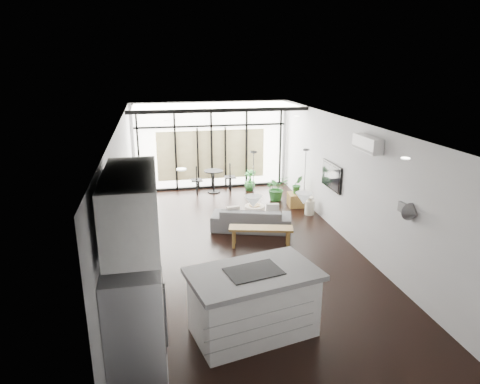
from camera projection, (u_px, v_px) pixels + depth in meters
name	position (u px, v px, depth m)	size (l,w,h in m)	color
floor	(243.00, 249.00, 9.56)	(5.00, 10.00, 0.00)	black
ceiling	(243.00, 124.00, 8.73)	(5.00, 10.00, 0.00)	white
wall_left	(122.00, 197.00, 8.67)	(0.02, 10.00, 2.80)	silver
wall_right	(351.00, 183.00, 9.62)	(0.02, 10.00, 2.80)	silver
wall_back	(211.00, 145.00, 13.83)	(5.00, 0.02, 2.80)	silver
wall_front	(341.00, 326.00, 4.47)	(5.00, 0.02, 2.80)	silver
glazing	(212.00, 146.00, 13.71)	(5.00, 0.20, 2.80)	black
skylight	(215.00, 106.00, 12.48)	(4.70, 1.90, 0.06)	white
neighbour_building	(211.00, 155.00, 13.87)	(3.50, 0.02, 1.60)	#F5E8A3
island	(253.00, 303.00, 6.50)	(1.92, 1.14, 1.05)	white
cooktop	(254.00, 271.00, 6.34)	(0.81, 0.54, 0.01)	black
fridge	(136.00, 333.00, 5.20)	(0.68, 0.85, 1.75)	#ABACB1
appliance_column	(132.00, 270.00, 5.80)	(0.69, 0.72, 2.67)	white
upper_cabinets	(132.00, 207.00, 5.19)	(0.62, 1.75, 0.86)	white
pendant_left	(253.00, 202.00, 6.41)	(0.26, 0.26, 0.18)	white
pendant_right	(304.00, 198.00, 6.56)	(0.26, 0.26, 0.18)	white
sofa	(251.00, 215.00, 10.56)	(1.96, 0.57, 0.76)	#4F4F52
console_bench	(261.00, 237.00, 9.65)	(1.43, 0.36, 0.46)	brown
pouf	(255.00, 213.00, 11.19)	(0.53, 0.53, 0.42)	beige
crate	(297.00, 200.00, 12.33)	(0.50, 0.50, 0.37)	brown
plant_tall	(276.00, 191.00, 12.81)	(0.69, 0.77, 0.60)	#266829
plant_med	(250.00, 185.00, 13.81)	(0.38, 0.67, 0.38)	#266829
plant_crate	(297.00, 190.00, 12.24)	(0.30, 0.54, 0.24)	#266829
milk_can	(310.00, 206.00, 11.64)	(0.25, 0.25, 0.50)	beige
bistro_set	(214.00, 182.00, 13.57)	(1.37, 0.55, 0.66)	black
tv	(332.00, 176.00, 10.58)	(0.05, 1.10, 0.65)	black
ac_unit	(367.00, 144.00, 8.54)	(0.22, 0.90, 0.30)	white
framed_art	(122.00, 197.00, 8.16)	(0.04, 0.70, 0.90)	black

